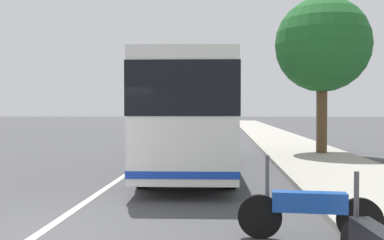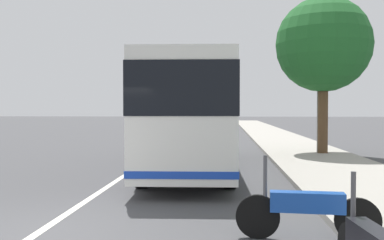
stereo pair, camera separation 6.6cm
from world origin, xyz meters
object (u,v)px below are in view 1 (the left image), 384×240
Objects in this scene: coach_bus at (191,110)px; car_far_distant at (169,122)px; motorcycle_by_tree at (308,209)px; roadside_tree_mid_block at (323,45)px; car_behind_bus at (181,120)px; utility_pole at (319,73)px.

car_far_distant is (28.98, 4.30, -1.29)m from coach_bus.
roadside_tree_mid_block is at bearing -98.59° from motorcycle_by_tree.
roadside_tree_mid_block is at bearing 13.73° from car_behind_bus.
coach_bus is 2.31× the size of car_far_distant.
utility_pole is at bearing 23.14° from roadside_tree_mid_block.
motorcycle_by_tree is at bearing 166.97° from utility_pole.
car_behind_bus is (35.24, 3.67, -1.25)m from coach_bus.
utility_pole is at bearing 13.68° from car_behind_bus.
roadside_tree_mid_block is (4.61, -5.25, 2.75)m from coach_bus.
coach_bus reaches higher than car_far_distant.
motorcycle_by_tree is (-7.45, -2.32, -1.48)m from coach_bus.
coach_bus is 1.51× the size of roadside_tree_mid_block.
roadside_tree_mid_block is at bearing -156.86° from utility_pole.
coach_bus is 4.74× the size of motorcycle_by_tree.
car_behind_bus reaches higher than car_far_distant.
utility_pole reaches higher than car_behind_bus.
motorcycle_by_tree is at bearing 5.48° from car_behind_bus.
roadside_tree_mid_block reaches higher than motorcycle_by_tree.
car_behind_bus is at bearing 16.19° from utility_pole.
car_far_distant is 6.28m from car_behind_bus.
car_far_distant is 0.97× the size of car_behind_bus.
car_behind_bus is (6.25, -0.63, 0.04)m from car_far_distant.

